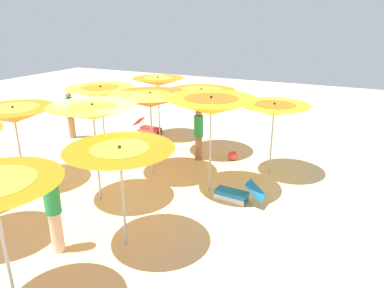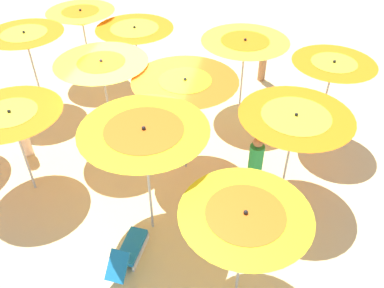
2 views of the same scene
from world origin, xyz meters
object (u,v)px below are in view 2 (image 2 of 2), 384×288
object	(u,v)px
beachgoer_0	(19,122)
beach_ball	(268,231)
beachgoer_1	(264,53)
beach_umbrella_8	(135,35)
beach_umbrella_11	(82,18)
lounger_2	(129,251)
beach_umbrella_1	(295,122)
beach_umbrella_5	(245,47)
beach_umbrella_4	(185,88)
beach_umbrella_2	(333,68)
beach_umbrella_0	(245,220)
beach_umbrella_3	(145,139)
beachgoer_2	(255,168)
lounger_0	(324,121)
beach_umbrella_6	(12,119)
beach_umbrella_10	(26,41)
beach_umbrella_7	(102,69)

from	to	relation	value
beachgoer_0	beach_ball	world-z (taller)	beachgoer_0
beach_ball	beachgoer_1	bearing A→B (deg)	-175.41
beach_umbrella_8	beach_umbrella_11	bearing A→B (deg)	-107.80
lounger_2	beachgoer_0	size ratio (longest dim) A/B	0.70
beach_umbrella_1	beach_umbrella_11	bearing A→B (deg)	-123.51
beach_umbrella_5	lounger_2	bearing A→B (deg)	-16.15
beach_umbrella_4	beach_umbrella_11	world-z (taller)	beach_umbrella_4
beach_umbrella_2	beach_umbrella_0	bearing A→B (deg)	-18.52
beach_umbrella_3	beachgoer_2	xyz separation A→B (m)	(-1.22, 1.92, -1.43)
beach_umbrella_1	beach_umbrella_5	size ratio (longest dim) A/B	0.98
beach_umbrella_4	beachgoer_0	distance (m)	4.18
beach_umbrella_5	beach_umbrella_2	bearing A→B (deg)	65.58
beach_umbrella_8	beachgoer_0	size ratio (longest dim) A/B	1.19
beach_umbrella_3	beachgoer_2	distance (m)	2.69
beach_umbrella_1	beach_umbrella_2	world-z (taller)	beach_umbrella_2
beach_umbrella_3	beach_umbrella_2	bearing A→B (deg)	136.24
beach_umbrella_3	beachgoer_0	size ratio (longest dim) A/B	1.40
beach_umbrella_1	beach_umbrella_3	size ratio (longest dim) A/B	0.87
lounger_2	beachgoer_1	xyz separation A→B (m)	(-7.32, 2.06, 0.71)
beach_umbrella_0	beach_umbrella_5	xyz separation A→B (m)	(-5.65, -0.52, 0.09)
beach_umbrella_1	beach_umbrella_8	distance (m)	5.53
beach_umbrella_1	beach_umbrella_5	bearing A→B (deg)	-157.95
beach_umbrella_4	beachgoer_2	world-z (taller)	beach_umbrella_4
lounger_0	beachgoer_2	xyz separation A→B (m)	(2.99, -1.73, 0.67)
lounger_0	beach_umbrella_6	bearing A→B (deg)	-55.56
beachgoer_1	beach_umbrella_5	bearing A→B (deg)	37.63
beach_umbrella_3	beach_umbrella_5	size ratio (longest dim) A/B	1.13
beach_umbrella_0	beachgoer_0	distance (m)	6.26
beach_umbrella_1	beach_umbrella_8	xyz separation A→B (m)	(-3.47, -4.31, -0.07)
beach_umbrella_5	lounger_0	world-z (taller)	beach_umbrella_5
beach_umbrella_10	lounger_0	world-z (taller)	beach_umbrella_10
beach_umbrella_11	lounger_2	distance (m)	7.35
beachgoer_0	beach_umbrella_3	bearing A→B (deg)	-146.43
lounger_0	beachgoer_2	bearing A→B (deg)	-24.50
beach_umbrella_0	beachgoer_2	bearing A→B (deg)	177.94
beach_umbrella_11	lounger_2	bearing A→B (deg)	27.78
beach_umbrella_5	beach_umbrella_7	world-z (taller)	beach_umbrella_7
lounger_0	beach_ball	world-z (taller)	lounger_0
beach_umbrella_4	lounger_0	distance (m)	4.52
beach_umbrella_10	beach_umbrella_11	distance (m)	2.03
beach_umbrella_2	beach_umbrella_5	distance (m)	2.30
beach_umbrella_0	beach_umbrella_7	size ratio (longest dim) A/B	0.86
beach_umbrella_7	beachgoer_1	xyz separation A→B (m)	(-4.22, 3.48, -1.34)
beach_umbrella_1	lounger_2	distance (m)	4.00
beach_umbrella_2	beach_umbrella_8	size ratio (longest dim) A/B	1.07
beach_umbrella_4	beachgoer_0	world-z (taller)	beach_umbrella_4
beach_umbrella_2	beachgoer_0	size ratio (longest dim) A/B	1.27
lounger_0	beach_umbrella_3	bearing A→B (deg)	-35.41
beach_umbrella_11	beachgoer_0	bearing A→B (deg)	-2.11
beachgoer_1	beach_umbrella_3	bearing A→B (deg)	36.37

